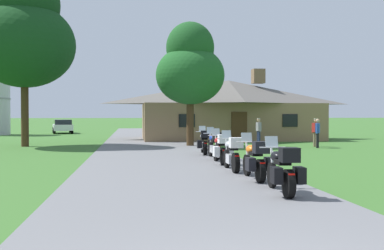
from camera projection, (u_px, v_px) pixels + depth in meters
ground_plane at (158, 151)px, 24.04m from camera, size 500.00×500.00×0.00m
asphalt_driveway at (160, 153)px, 22.05m from camera, size 6.40×80.00×0.06m
motorcycle_black_nearest_to_camera at (283, 171)px, 10.45m from camera, size 0.77×2.08×1.30m
motorcycle_orange_second_in_row at (256, 161)px, 12.71m from camera, size 0.72×2.08×1.30m
motorcycle_silver_third_in_row at (232, 154)px, 14.86m from camera, size 0.66×2.08×1.30m
motorcycle_red_fourth_in_row at (221, 149)px, 17.02m from camera, size 0.72×2.08×1.30m
motorcycle_blue_fifth_in_row at (215, 145)px, 19.16m from camera, size 0.66×2.08×1.30m
motorcycle_silver_farthest_in_row at (204, 142)px, 21.10m from camera, size 0.79×2.08×1.30m
stone_lodge at (229, 109)px, 34.88m from camera, size 13.84×7.50×5.44m
bystander_gray_shirt_near_lodge at (259, 130)px, 29.05m from camera, size 0.28×0.54×1.69m
bystander_red_shirt_beside_signpost at (316, 131)px, 26.88m from camera, size 0.37×0.49×1.69m
bystander_blue_shirt_by_tree at (318, 132)px, 25.95m from camera, size 0.37×0.48×1.67m
tree_left_near at (24, 33)px, 26.95m from camera, size 6.00×6.00×10.72m
tree_by_lodge_front at (190, 67)px, 26.97m from camera, size 4.09×4.09×7.42m
parked_white_suv_far_left at (63, 126)px, 46.34m from camera, size 2.69×4.87×1.40m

